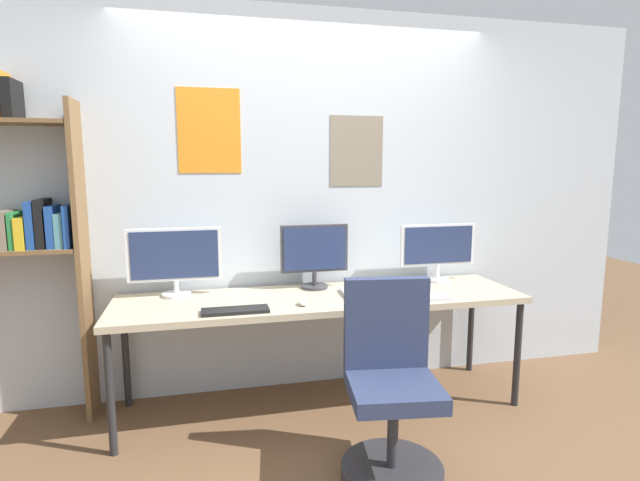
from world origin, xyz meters
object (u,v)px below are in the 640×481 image
Objects in this scene: office_chair at (391,397)px; keyboard_left at (235,310)px; desk at (322,303)px; monitor_left at (175,258)px; keyboard_right at (419,298)px; monitor_center at (314,253)px; laptop_closed at (367,292)px; monitor_right at (438,249)px; computer_mouse at (303,303)px; bookshelf at (0,208)px.

office_chair reaches higher than keyboard_left.
monitor_left reaches higher than desk.
monitor_center is at bearing 141.70° from keyboard_right.
keyboard_right is at bearing -33.71° from laptop_closed.
monitor_left is 1.04× the size of monitor_right.
keyboard_right is 1.19× the size of laptop_closed.
office_chair is 10.31× the size of computer_mouse.
office_chair is 0.97m from keyboard_left.
keyboard_left is at bearing -173.07° from computer_mouse.
office_chair is 2.60× the size of keyboard_right.
keyboard_left is 1.19× the size of laptop_closed.
bookshelf is 2.53m from keyboard_right.
office_chair is 3.09× the size of laptop_closed.
monitor_left is 1.53× the size of keyboard_left.
keyboard_left is (-0.74, 0.54, 0.35)m from office_chair.
keyboard_right is at bearing -127.55° from monitor_right.
keyboard_right is (0.56, -0.44, -0.23)m from monitor_center.
laptop_closed is at bearing -10.91° from monitor_left.
laptop_closed is (0.29, -0.23, -0.23)m from monitor_center.
bookshelf reaches higher than monitor_center.
computer_mouse is (-1.06, -0.39, -0.22)m from monitor_right.
keyboard_left is (-0.56, -0.44, -0.23)m from monitor_center.
monitor_center reaches higher than keyboard_right.
keyboard_right is at bearing -3.86° from computer_mouse.
desk is at bearing 157.67° from keyboard_right.
monitor_center reaches higher than keyboard_left.
laptop_closed reaches higher than keyboard_left.
monitor_right is at bearing -0.36° from bookshelf.
monitor_right is at bearing 52.45° from keyboard_right.
bookshelf is 22.05× the size of computer_mouse.
bookshelf is 1.84m from computer_mouse.
monitor_left is at bearing 174.00° from laptop_closed.
computer_mouse reaches higher than keyboard_right.
bookshelf is 6.62× the size of laptop_closed.
bookshelf is at bearing 178.96° from monitor_left.
computer_mouse is at bearing -28.03° from monitor_left.
keyboard_right reaches higher than desk.
computer_mouse is (0.40, 0.05, 0.01)m from keyboard_left.
bookshelf is (-1.86, 0.23, 0.63)m from desk.
desk is 0.61m from keyboard_right.
bookshelf is 3.65× the size of monitor_left.
bookshelf reaches higher than keyboard_left.
office_chair is at bearing -79.78° from monitor_center.
bookshelf reaches higher than laptop_closed.
monitor_left is (0.96, -0.02, -0.34)m from bookshelf.
office_chair is at bearing -36.01° from keyboard_left.
computer_mouse is at bearing -13.57° from bookshelf.
keyboard_left is 1.12m from keyboard_right.
monitor_left reaches higher than laptop_closed.
monitor_center is at bearing -0.00° from monitor_left.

